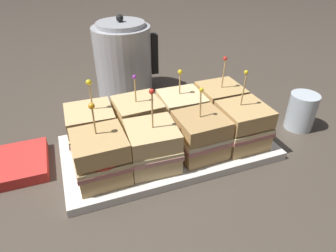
{
  "coord_description": "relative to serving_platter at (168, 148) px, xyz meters",
  "views": [
    {
      "loc": [
        -0.19,
        -0.51,
        0.42
      ],
      "look_at": [
        0.0,
        0.0,
        0.07
      ],
      "focal_mm": 32.0,
      "sensor_mm": 36.0,
      "label": 1
    }
  ],
  "objects": [
    {
      "name": "sandwich_back_center_right",
      "position": [
        0.05,
        0.05,
        0.05
      ],
      "size": [
        0.1,
        0.1,
        0.15
      ],
      "color": "beige",
      "rests_on": "serving_platter"
    },
    {
      "name": "serving_platter",
      "position": [
        0.0,
        0.0,
        0.0
      ],
      "size": [
        0.46,
        0.24,
        0.02
      ],
      "color": "white",
      "rests_on": "ground_plane"
    },
    {
      "name": "sandwich_front_far_right",
      "position": [
        0.15,
        -0.05,
        0.06
      ],
      "size": [
        0.1,
        0.1,
        0.17
      ],
      "color": "tan",
      "rests_on": "serving_platter"
    },
    {
      "name": "sandwich_back_far_right",
      "position": [
        0.15,
        0.05,
        0.06
      ],
      "size": [
        0.1,
        0.1,
        0.17
      ],
      "color": "tan",
      "rests_on": "serving_platter"
    },
    {
      "name": "sandwich_back_far_left",
      "position": [
        -0.16,
        0.05,
        0.06
      ],
      "size": [
        0.1,
        0.11,
        0.16
      ],
      "color": "#DBB77A",
      "rests_on": "serving_platter"
    },
    {
      "name": "sandwich_front_center_left",
      "position": [
        -0.05,
        -0.05,
        0.05
      ],
      "size": [
        0.11,
        0.11,
        0.17
      ],
      "color": "#DBB77A",
      "rests_on": "serving_platter"
    },
    {
      "name": "drinking_glass",
      "position": [
        0.34,
        -0.02,
        0.04
      ],
      "size": [
        0.07,
        0.07,
        0.09
      ],
      "color": "silver",
      "rests_on": "ground_plane"
    },
    {
      "name": "sandwich_front_far_left",
      "position": [
        -0.15,
        -0.05,
        0.06
      ],
      "size": [
        0.1,
        0.1,
        0.16
      ],
      "color": "tan",
      "rests_on": "serving_platter"
    },
    {
      "name": "sandwich_front_center_right",
      "position": [
        0.05,
        -0.05,
        0.05
      ],
      "size": [
        0.1,
        0.1,
        0.15
      ],
      "color": "tan",
      "rests_on": "serving_platter"
    },
    {
      "name": "ground_plane",
      "position": [
        0.0,
        0.0,
        -0.01
      ],
      "size": [
        6.0,
        6.0,
        0.0
      ],
      "primitive_type": "plane",
      "color": "#4C4238"
    },
    {
      "name": "kettle_steel",
      "position": [
        -0.02,
        0.33,
        0.1
      ],
      "size": [
        0.19,
        0.17,
        0.23
      ],
      "color": "#B7BABF",
      "rests_on": "ground_plane"
    },
    {
      "name": "napkin_stack",
      "position": [
        -0.32,
        0.05,
        0.0
      ],
      "size": [
        0.13,
        0.13,
        0.02
      ],
      "color": "red",
      "rests_on": "ground_plane"
    },
    {
      "name": "sandwich_back_center_left",
      "position": [
        -0.05,
        0.05,
        0.06
      ],
      "size": [
        0.11,
        0.11,
        0.16
      ],
      "color": "#DBB77A",
      "rests_on": "serving_platter"
    }
  ]
}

